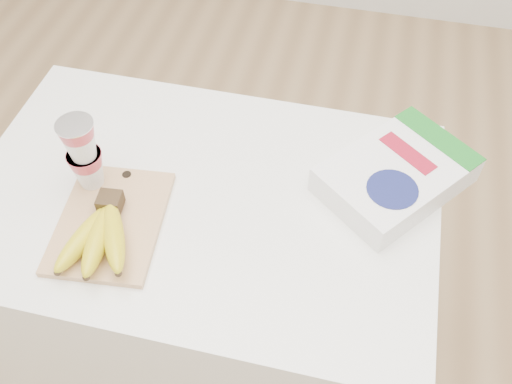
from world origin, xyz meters
The scene contains 5 objects.
table centered at (0.00, 0.00, 0.38)m, with size 1.02×0.68×0.77m, color white.
cutting_board centered at (-0.16, -0.11, 0.77)m, with size 0.21×0.29×0.01m, color tan.
bananas centered at (-0.15, -0.17, 0.81)m, with size 0.16×0.21×0.07m.
yogurt_stack centered at (-0.23, -0.03, 0.88)m, with size 0.08×0.08×0.18m.
cereal_box centered at (0.41, 0.13, 0.80)m, with size 0.36×0.38×0.07m.
Camera 1 is at (0.30, -0.73, 1.72)m, focal length 40.00 mm.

